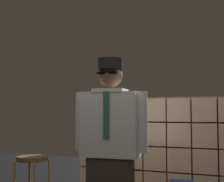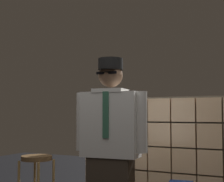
% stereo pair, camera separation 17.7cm
% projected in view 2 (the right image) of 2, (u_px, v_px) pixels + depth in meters
% --- Properties ---
extents(glass_block_wall, '(2.02, 0.10, 1.45)m').
position_uv_depth(glass_block_wall, '(161.00, 159.00, 3.90)').
color(glass_block_wall, '#E0B78C').
rests_on(glass_block_wall, ground).
extents(standing_person, '(0.70, 0.32, 1.74)m').
position_uv_depth(standing_person, '(110.00, 149.00, 3.05)').
color(standing_person, '#382D23').
rests_on(standing_person, ground).
extents(bar_stool, '(0.34, 0.34, 0.77)m').
position_uv_depth(bar_stool, '(37.00, 174.00, 3.68)').
color(bar_stool, brown).
rests_on(bar_stool, ground).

